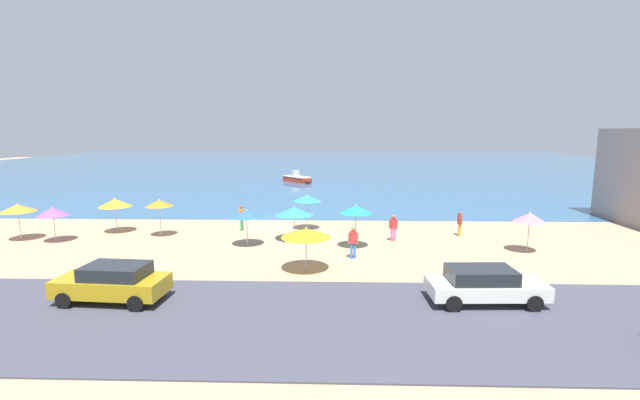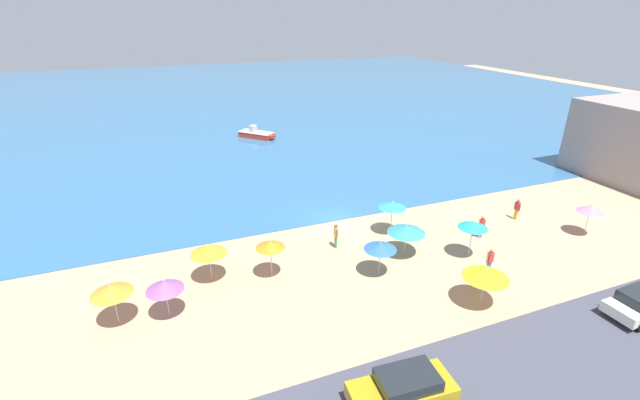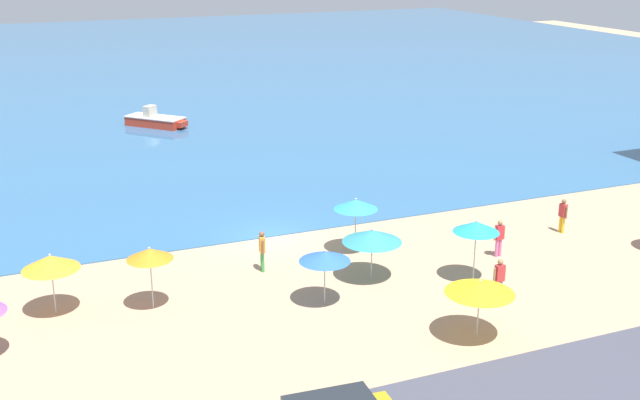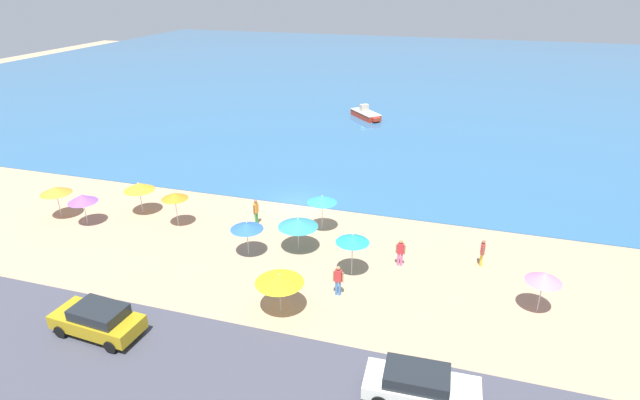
# 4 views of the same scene
# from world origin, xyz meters

# --- Properties ---
(ground_plane) EXTENTS (160.00, 160.00, 0.00)m
(ground_plane) POSITION_xyz_m (0.00, 0.00, 0.00)
(ground_plane) COLOR tan
(sea) EXTENTS (150.00, 110.00, 0.05)m
(sea) POSITION_xyz_m (0.00, 55.00, 0.03)
(sea) COLOR #2F618F
(sea) RESTS_ON ground_plane
(coastal_road) EXTENTS (80.00, 8.00, 0.06)m
(coastal_road) POSITION_xyz_m (0.00, -18.00, 0.03)
(coastal_road) COLOR #40414E
(coastal_road) RESTS_ON ground_plane
(beach_umbrella_0) EXTENTS (1.76, 1.76, 2.52)m
(beach_umbrella_0) POSITION_xyz_m (-6.72, -5.47, 2.24)
(beach_umbrella_0) COLOR #B2B2B7
(beach_umbrella_0) RESTS_ON ground_plane
(beach_umbrella_1) EXTENTS (1.90, 1.90, 2.66)m
(beach_umbrella_1) POSITION_xyz_m (6.07, -8.01, 2.36)
(beach_umbrella_1) COLOR #B2B2B7
(beach_umbrella_1) RESTS_ON ground_plane
(beach_umbrella_2) EXTENTS (1.77, 1.77, 2.39)m
(beach_umbrella_2) POSITION_xyz_m (15.95, -8.61, 2.07)
(beach_umbrella_2) COLOR #B2B2B7
(beach_umbrella_2) RESTS_ON ground_plane
(beach_umbrella_3) EXTENTS (2.14, 2.14, 2.42)m
(beach_umbrella_3) POSITION_xyz_m (-10.21, -4.47, 2.08)
(beach_umbrella_3) COLOR #B2B2B7
(beach_umbrella_3) RESTS_ON ground_plane
(beach_umbrella_4) EXTENTS (2.48, 2.48, 2.23)m
(beach_umbrella_4) POSITION_xyz_m (2.24, -6.22, 1.91)
(beach_umbrella_4) COLOR #B2B2B7
(beach_umbrella_4) RESTS_ON ground_plane
(beach_umbrella_5) EXTENTS (1.99, 1.99, 2.26)m
(beach_umbrella_5) POSITION_xyz_m (-0.50, -7.67, 1.99)
(beach_umbrella_5) COLOR #B2B2B7
(beach_umbrella_5) RESTS_ON ground_plane
(beach_umbrella_6) EXTENTS (1.97, 1.97, 2.56)m
(beach_umbrella_6) POSITION_xyz_m (2.90, -3.24, 2.27)
(beach_umbrella_6) COLOR #B2B2B7
(beach_umbrella_6) RESTS_ON ground_plane
(beach_umbrella_7) EXTENTS (2.46, 2.46, 2.25)m
(beach_umbrella_7) POSITION_xyz_m (3.38, -12.35, 1.97)
(beach_umbrella_7) COLOR #B2B2B7
(beach_umbrella_7) RESTS_ON ground_plane
(beach_umbrella_8) EXTENTS (2.09, 2.09, 2.40)m
(beach_umbrella_8) POSITION_xyz_m (-15.34, -6.70, 2.09)
(beach_umbrella_8) COLOR #B2B2B7
(beach_umbrella_8) RESTS_ON ground_plane
(beach_umbrella_9) EXTENTS (1.95, 1.95, 2.29)m
(beach_umbrella_9) POSITION_xyz_m (-12.84, -7.06, 1.95)
(beach_umbrella_9) COLOR #B2B2B7
(beach_umbrella_9) RESTS_ON ground_plane
(bather_0) EXTENTS (0.28, 0.56, 1.80)m
(bather_0) POSITION_xyz_m (-1.68, -3.69, 1.02)
(bather_0) COLOR #3C9449
(bather_0) RESTS_ON ground_plane
(bather_1) EXTENTS (0.57, 0.22, 1.71)m
(bather_1) POSITION_xyz_m (8.55, -6.20, 0.96)
(bather_1) COLOR #D66097
(bather_1) RESTS_ON ground_plane
(bather_2) EXTENTS (0.57, 0.24, 1.78)m
(bather_2) POSITION_xyz_m (5.82, -10.12, 1.00)
(bather_2) COLOR #3C77C3
(bather_2) RESTS_ON ground_plane
(bather_3) EXTENTS (0.24, 0.57, 1.69)m
(bather_3) POSITION_xyz_m (13.15, -4.82, 0.94)
(bather_3) COLOR gold
(bather_3) RESTS_ON ground_plane
(parked_car_0) EXTENTS (4.47, 2.18, 1.55)m
(parked_car_0) POSITION_xyz_m (-4.23, -16.51, 0.87)
(parked_car_0) COLOR #AE8E17
(parked_car_0) RESTS_ON coastal_road
(parked_car_1) EXTENTS (4.65, 2.07, 1.44)m
(parked_car_1) POSITION_xyz_m (10.81, -16.21, 0.82)
(parked_car_1) COLOR silver
(parked_car_1) RESTS_ON coastal_road
(skiff_nearshore) EXTENTS (4.26, 4.49, 1.52)m
(skiff_nearshore) POSITION_xyz_m (-0.16, 25.42, 0.48)
(skiff_nearshore) COLOR #B43421
(skiff_nearshore) RESTS_ON sea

